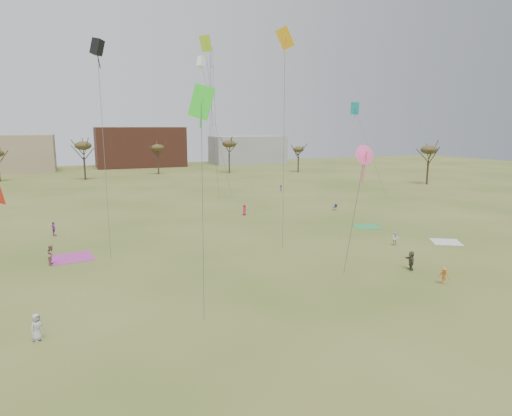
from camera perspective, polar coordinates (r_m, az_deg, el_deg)
name	(u,v)px	position (r m, az deg, el deg)	size (l,w,h in m)	color
ground	(328,326)	(29.42, 9.13, -14.62)	(260.00, 260.00, 0.00)	#43571B
flyer_near_left	(37,327)	(29.86, -26.18, -13.49)	(0.81, 0.53, 1.65)	#B8B8B8
spectator_fore_b	(51,255)	(44.63, -24.64, -5.44)	(0.89, 0.69, 1.83)	#9C7863
spectator_fore_c	(411,261)	(41.42, 19.16, -6.35)	(1.56, 0.50, 1.69)	#4C4536
flyer_mid_b	(444,276)	(38.78, 22.85, -7.95)	(0.91, 0.52, 1.41)	#CC6A26
spectator_mid_d	(54,229)	(55.85, -24.41, -2.44)	(0.99, 0.41, 1.69)	purple
spectator_mid_e	(396,239)	(49.25, 17.38, -3.74)	(0.72, 0.56, 1.47)	silver
flyer_far_b	(244,210)	(62.77, -1.51, -0.23)	(0.76, 0.49, 1.55)	#CB2249
flyer_far_c	(281,188)	(84.92, 3.17, 2.51)	(0.90, 0.52, 1.39)	navy
blanket_cream	(446,242)	(52.67, 23.09, -4.02)	(2.91, 2.91, 0.03)	silver
blanket_plum	(72,258)	(46.30, -22.47, -5.90)	(3.78, 3.78, 0.03)	#B23792
blanket_olive	(367,227)	(57.46, 13.94, -2.33)	(3.27, 3.27, 0.03)	#35934B
camp_chair_right	(335,208)	(67.74, 10.02, -0.04)	(0.66, 0.63, 0.87)	#15223C
kites_aloft	(194,74)	(56.49, -7.93, 16.62)	(57.09, 47.53, 24.72)	#B01612
tree_line	(129,150)	(102.54, -15.91, 7.08)	(117.44, 49.32, 8.91)	#3A2B1E
building_brick	(140,147)	(144.08, -14.61, 7.57)	(26.00, 16.00, 12.00)	brown
building_grey	(248,150)	(150.91, -1.09, 7.44)	(24.00, 12.00, 9.00)	gray
radio_tower	(212,105)	(154.25, -5.62, 12.93)	(1.51, 1.72, 41.00)	#9EA3A8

